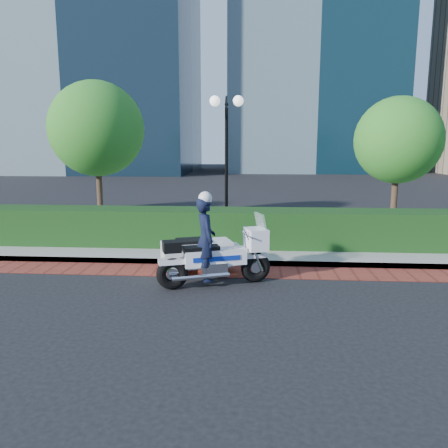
# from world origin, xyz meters

# --- Properties ---
(ground) EXTENTS (120.00, 120.00, 0.00)m
(ground) POSITION_xyz_m (0.00, 0.00, 0.00)
(ground) COLOR black
(ground) RESTS_ON ground
(brick_strip) EXTENTS (60.00, 1.00, 0.01)m
(brick_strip) POSITION_xyz_m (0.00, 1.50, 0.01)
(brick_strip) COLOR maroon
(brick_strip) RESTS_ON ground
(sidewalk) EXTENTS (60.00, 8.00, 0.15)m
(sidewalk) POSITION_xyz_m (0.00, 6.00, 0.07)
(sidewalk) COLOR gray
(sidewalk) RESTS_ON ground
(hedge_main) EXTENTS (18.00, 1.20, 1.00)m
(hedge_main) POSITION_xyz_m (0.00, 3.60, 0.65)
(hedge_main) COLOR black
(hedge_main) RESTS_ON sidewalk
(lamppost) EXTENTS (1.02, 0.70, 4.21)m
(lamppost) POSITION_xyz_m (1.00, 5.20, 2.96)
(lamppost) COLOR black
(lamppost) RESTS_ON sidewalk
(tree_b) EXTENTS (3.20, 3.20, 4.89)m
(tree_b) POSITION_xyz_m (-3.50, 6.50, 3.43)
(tree_b) COLOR #332319
(tree_b) RESTS_ON sidewalk
(tree_c) EXTENTS (2.80, 2.80, 4.30)m
(tree_c) POSITION_xyz_m (6.50, 6.50, 3.05)
(tree_c) COLOR #332319
(tree_c) RESTS_ON sidewalk
(police_motorcycle) EXTENTS (2.50, 1.83, 1.98)m
(police_motorcycle) POSITION_xyz_m (0.86, 0.75, 0.68)
(police_motorcycle) COLOR black
(police_motorcycle) RESTS_ON ground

